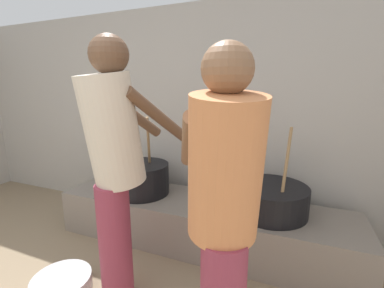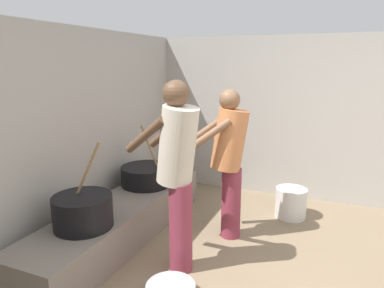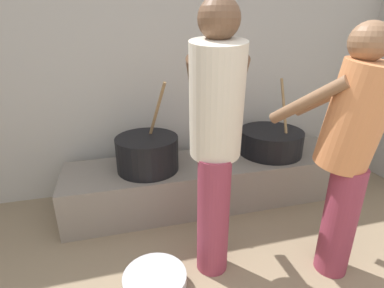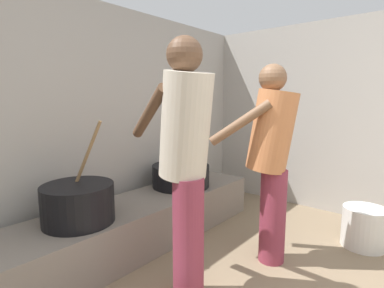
{
  "view_description": "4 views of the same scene",
  "coord_description": "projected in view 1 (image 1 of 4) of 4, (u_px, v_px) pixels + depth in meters",
  "views": [
    {
      "loc": [
        1.35,
        0.2,
        1.35
      ],
      "look_at": [
        0.74,
        1.71,
        1.0
      ],
      "focal_mm": 24.43,
      "sensor_mm": 36.0,
      "label": 1
    },
    {
      "loc": [
        -2.16,
        0.2,
        1.77
      ],
      "look_at": [
        0.67,
        1.4,
        1.06
      ],
      "focal_mm": 32.95,
      "sensor_mm": 36.0,
      "label": 2
    },
    {
      "loc": [
        -0.17,
        -0.1,
        1.49
      ],
      "look_at": [
        0.36,
        1.87,
        0.69
      ],
      "focal_mm": 27.88,
      "sensor_mm": 36.0,
      "label": 3
    },
    {
      "loc": [
        -1.0,
        0.2,
        1.27
      ],
      "look_at": [
        0.85,
        1.76,
        0.91
      ],
      "focal_mm": 28.13,
      "sensor_mm": 36.0,
      "label": 4
    }
  ],
  "objects": [
    {
      "name": "block_enclosure_rear",
      "position": [
        162.0,
        116.0,
        2.81
      ],
      "size": [
        5.43,
        0.2,
        2.12
      ],
      "primitive_type": "cube",
      "color": "#ADA8A0",
      "rests_on": "ground_plane"
    },
    {
      "name": "cooking_pot_secondary",
      "position": [
        270.0,
        199.0,
        2.05
      ],
      "size": [
        0.58,
        0.58,
        0.67
      ],
      "color": "black",
      "rests_on": "hearth_ledge"
    },
    {
      "name": "metal_mixing_bowl",
      "position": [
        62.0,
        284.0,
        1.76
      ],
      "size": [
        0.38,
        0.38,
        0.11
      ],
      "primitive_type": "cylinder",
      "color": "#B7B7BC",
      "rests_on": "ground_plane"
    },
    {
      "name": "cooking_pot_main",
      "position": [
        142.0,
        178.0,
        2.42
      ],
      "size": [
        0.5,
        0.5,
        0.73
      ],
      "color": "black",
      "rests_on": "hearth_ledge"
    },
    {
      "name": "hearth_ledge",
      "position": [
        200.0,
        222.0,
        2.29
      ],
      "size": [
        2.55,
        0.6,
        0.39
      ],
      "primitive_type": "cube",
      "color": "slate",
      "rests_on": "ground_plane"
    },
    {
      "name": "cook_in_cream_shirt",
      "position": [
        115.0,
        159.0,
        1.54
      ],
      "size": [
        0.52,
        0.74,
        1.64
      ],
      "color": "#8C3347",
      "rests_on": "ground_plane"
    },
    {
      "name": "cook_in_orange_shirt",
      "position": [
        224.0,
        207.0,
        1.09
      ],
      "size": [
        0.56,
        0.72,
        1.53
      ],
      "color": "#8C3347",
      "rests_on": "ground_plane"
    }
  ]
}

